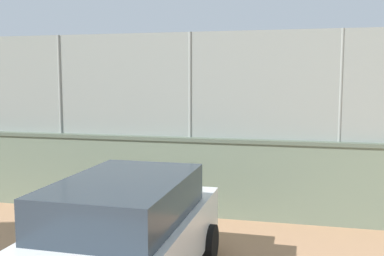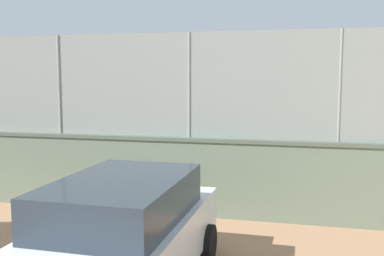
{
  "view_description": "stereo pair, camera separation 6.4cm",
  "coord_description": "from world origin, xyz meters",
  "views": [
    {
      "loc": [
        0.29,
        20.72,
        2.97
      ],
      "look_at": [
        3.43,
        7.44,
        1.46
      ],
      "focal_mm": 41.69,
      "sensor_mm": 36.0,
      "label": 1
    },
    {
      "loc": [
        0.23,
        20.71,
        2.97
      ],
      "look_at": [
        3.43,
        7.44,
        1.46
      ],
      "focal_mm": 41.69,
      "sensor_mm": 36.0,
      "label": 2
    }
  ],
  "objects": [
    {
      "name": "fence_panel_on_wall",
      "position": [
        0.99,
        11.4,
        2.83
      ],
      "size": [
        27.81,
        0.15,
        2.25
      ],
      "color": "gray",
      "rests_on": "perimeter_wall"
    },
    {
      "name": "sports_ball",
      "position": [
        5.19,
        3.25,
        0.84
      ],
      "size": [
        0.12,
        0.12,
        0.12
      ],
      "primitive_type": "sphere",
      "color": "white"
    },
    {
      "name": "player_baseline_waiting",
      "position": [
        3.68,
        8.33,
        0.85
      ],
      "size": [
        0.7,
        1.2,
        1.46
      ],
      "color": "navy",
      "rests_on": "ground_plane"
    },
    {
      "name": "player_crossing_court",
      "position": [
        5.26,
        1.99,
        1.0
      ],
      "size": [
        1.01,
        0.92,
        1.68
      ],
      "color": "navy",
      "rests_on": "ground_plane"
    },
    {
      "name": "parked_car_white",
      "position": [
        2.55,
        15.35,
        0.84
      ],
      "size": [
        2.06,
        4.59,
        1.63
      ],
      "color": "white",
      "rests_on": "ground_plane"
    },
    {
      "name": "ground_plane",
      "position": [
        0.0,
        0.0,
        0.0
      ],
      "size": [
        260.0,
        260.0,
        0.0
      ],
      "primitive_type": "plane",
      "color": "tan"
    },
    {
      "name": "spare_ball_by_wall",
      "position": [
        2.52,
        10.18,
        0.06
      ],
      "size": [
        0.11,
        0.11,
        0.11
      ],
      "primitive_type": "sphere",
      "color": "orange",
      "rests_on": "ground_plane"
    },
    {
      "name": "perimeter_wall",
      "position": [
        0.99,
        11.4,
        0.86
      ],
      "size": [
        28.31,
        0.54,
        1.71
      ],
      "color": "slate",
      "rests_on": "ground_plane"
    }
  ]
}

